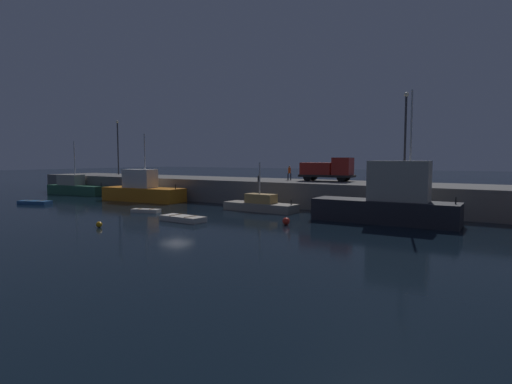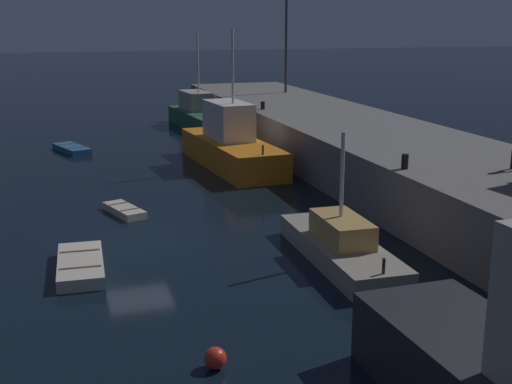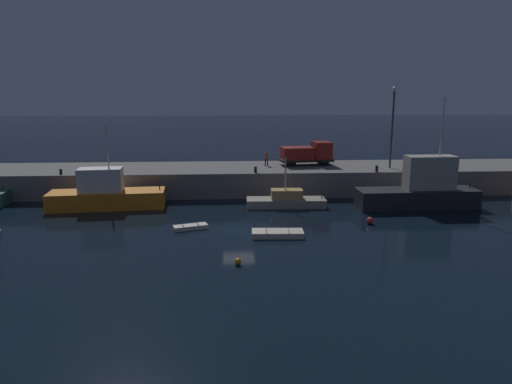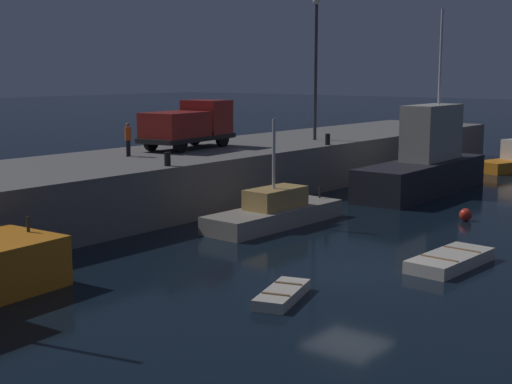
{
  "view_description": "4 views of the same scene",
  "coord_description": "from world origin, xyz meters",
  "px_view_note": "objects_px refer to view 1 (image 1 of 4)",
  "views": [
    {
      "loc": [
        25.57,
        -27.0,
        4.96
      ],
      "look_at": [
        4.71,
        5.54,
        1.88
      ],
      "focal_mm": 29.56,
      "sensor_mm": 36.0,
      "label": 1
    },
    {
      "loc": [
        25.2,
        -3.01,
        8.33
      ],
      "look_at": [
        0.85,
        4.58,
        1.77
      ],
      "focal_mm": 47.33,
      "sensor_mm": 36.0,
      "label": 2
    },
    {
      "loc": [
        -0.62,
        -34.97,
        10.67
      ],
      "look_at": [
        1.63,
        4.42,
        1.9
      ],
      "focal_mm": 32.56,
      "sensor_mm": 36.0,
      "label": 3
    },
    {
      "loc": [
        -20.26,
        -12.38,
        6.56
      ],
      "look_at": [
        0.23,
        4.14,
        2.25
      ],
      "focal_mm": 51.45,
      "sensor_mm": 36.0,
      "label": 4
    }
  ],
  "objects_px": {
    "fishing_trawler_green": "(260,205)",
    "rowboat_white_mid": "(183,219)",
    "lamp_post_west": "(118,143)",
    "fishing_boat_white": "(77,188)",
    "fishing_boat_orange": "(388,202)",
    "dinghy_red_small": "(146,211)",
    "mooring_buoy_near": "(99,224)",
    "lamp_post_east": "(405,131)",
    "fishing_trawler_red": "(143,190)",
    "dockworker": "(289,172)",
    "mooring_buoy_mid": "(286,221)",
    "dinghy_orange_near": "(35,202)",
    "bollard_west": "(136,175)",
    "bollard_central": "(259,179)",
    "bollard_east": "(373,182)",
    "utility_truck": "(328,169)"
  },
  "relations": [
    {
      "from": "fishing_trawler_green",
      "to": "rowboat_white_mid",
      "type": "xyz_separation_m",
      "value": [
        -1.7,
        -8.86,
        -0.36
      ]
    },
    {
      "from": "rowboat_white_mid",
      "to": "lamp_post_west",
      "type": "bearing_deg",
      "value": 148.67
    },
    {
      "from": "fishing_boat_white",
      "to": "fishing_boat_orange",
      "type": "xyz_separation_m",
      "value": [
        43.49,
        -3.04,
        0.66
      ]
    },
    {
      "from": "dinghy_red_small",
      "to": "lamp_post_west",
      "type": "relative_size",
      "value": 0.34
    },
    {
      "from": "dinghy_red_small",
      "to": "mooring_buoy_near",
      "type": "xyz_separation_m",
      "value": [
        3.57,
        -7.74,
        0.05
      ]
    },
    {
      "from": "rowboat_white_mid",
      "to": "lamp_post_east",
      "type": "bearing_deg",
      "value": 47.83
    },
    {
      "from": "lamp_post_west",
      "to": "fishing_trawler_red",
      "type": "bearing_deg",
      "value": -30.43
    },
    {
      "from": "fishing_trawler_green",
      "to": "dockworker",
      "type": "relative_size",
      "value": 4.51
    },
    {
      "from": "mooring_buoy_mid",
      "to": "mooring_buoy_near",
      "type": "bearing_deg",
      "value": -142.55
    },
    {
      "from": "dinghy_orange_near",
      "to": "bollard_west",
      "type": "relative_size",
      "value": 7.27
    },
    {
      "from": "fishing_trawler_red",
      "to": "bollard_central",
      "type": "xyz_separation_m",
      "value": [
        13.91,
        3.39,
        1.6
      ]
    },
    {
      "from": "mooring_buoy_mid",
      "to": "dinghy_red_small",
      "type": "bearing_deg",
      "value": -177.84
    },
    {
      "from": "lamp_post_east",
      "to": "bollard_east",
      "type": "distance_m",
      "value": 5.55
    },
    {
      "from": "fishing_trawler_green",
      "to": "dockworker",
      "type": "height_order",
      "value": "fishing_trawler_green"
    },
    {
      "from": "fishing_boat_white",
      "to": "dinghy_orange_near",
      "type": "height_order",
      "value": "fishing_boat_white"
    },
    {
      "from": "fishing_boat_orange",
      "to": "rowboat_white_mid",
      "type": "relative_size",
      "value": 2.84
    },
    {
      "from": "dinghy_orange_near",
      "to": "mooring_buoy_mid",
      "type": "distance_m",
      "value": 30.05
    },
    {
      "from": "dinghy_red_small",
      "to": "dockworker",
      "type": "distance_m",
      "value": 16.61
    },
    {
      "from": "rowboat_white_mid",
      "to": "lamp_post_east",
      "type": "height_order",
      "value": "lamp_post_east"
    },
    {
      "from": "mooring_buoy_mid",
      "to": "utility_truck",
      "type": "bearing_deg",
      "value": 100.9
    },
    {
      "from": "bollard_central",
      "to": "rowboat_white_mid",
      "type": "bearing_deg",
      "value": -85.87
    },
    {
      "from": "dinghy_orange_near",
      "to": "mooring_buoy_mid",
      "type": "bearing_deg",
      "value": 4.03
    },
    {
      "from": "dinghy_orange_near",
      "to": "dockworker",
      "type": "xyz_separation_m",
      "value": [
        22.69,
        16.21,
        3.28
      ]
    },
    {
      "from": "mooring_buoy_mid",
      "to": "bollard_east",
      "type": "relative_size",
      "value": 0.89
    },
    {
      "from": "lamp_post_west",
      "to": "dockworker",
      "type": "height_order",
      "value": "lamp_post_west"
    },
    {
      "from": "mooring_buoy_mid",
      "to": "lamp_post_east",
      "type": "xyz_separation_m",
      "value": [
        5.64,
        12.03,
        7.12
      ]
    },
    {
      "from": "rowboat_white_mid",
      "to": "lamp_post_west",
      "type": "xyz_separation_m",
      "value": [
        -29.52,
        17.97,
        7.08
      ]
    },
    {
      "from": "dinghy_orange_near",
      "to": "bollard_central",
      "type": "distance_m",
      "value": 24.6
    },
    {
      "from": "dinghy_orange_near",
      "to": "bollard_east",
      "type": "distance_m",
      "value": 35.58
    },
    {
      "from": "rowboat_white_mid",
      "to": "lamp_post_east",
      "type": "relative_size",
      "value": 0.46
    },
    {
      "from": "lamp_post_east",
      "to": "fishing_trawler_green",
      "type": "bearing_deg",
      "value": -153.08
    },
    {
      "from": "utility_truck",
      "to": "bollard_central",
      "type": "distance_m",
      "value": 7.46
    },
    {
      "from": "dinghy_orange_near",
      "to": "dockworker",
      "type": "bearing_deg",
      "value": 35.54
    },
    {
      "from": "dinghy_red_small",
      "to": "rowboat_white_mid",
      "type": "bearing_deg",
      "value": -18.69
    },
    {
      "from": "lamp_post_west",
      "to": "fishing_boat_white",
      "type": "bearing_deg",
      "value": -90.28
    },
    {
      "from": "mooring_buoy_mid",
      "to": "bollard_east",
      "type": "xyz_separation_m",
      "value": [
        3.49,
        9.69,
        2.57
      ]
    },
    {
      "from": "bollard_east",
      "to": "dockworker",
      "type": "bearing_deg",
      "value": 157.74
    },
    {
      "from": "dinghy_red_small",
      "to": "bollard_west",
      "type": "height_order",
      "value": "bollard_west"
    },
    {
      "from": "fishing_boat_white",
      "to": "dinghy_red_small",
      "type": "distance_m",
      "value": 24.53
    },
    {
      "from": "bollard_central",
      "to": "dinghy_red_small",
      "type": "bearing_deg",
      "value": -118.43
    },
    {
      "from": "lamp_post_west",
      "to": "dockworker",
      "type": "xyz_separation_m",
      "value": [
        30.02,
        -1.1,
        -3.84
      ]
    },
    {
      "from": "fishing_trawler_green",
      "to": "lamp_post_west",
      "type": "height_order",
      "value": "lamp_post_west"
    },
    {
      "from": "lamp_post_east",
      "to": "bollard_west",
      "type": "bearing_deg",
      "value": -176.81
    },
    {
      "from": "fishing_trawler_red",
      "to": "lamp_post_west",
      "type": "height_order",
      "value": "lamp_post_west"
    },
    {
      "from": "mooring_buoy_mid",
      "to": "bollard_west",
      "type": "bearing_deg",
      "value": 159.87
    },
    {
      "from": "dinghy_orange_near",
      "to": "utility_truck",
      "type": "distance_m",
      "value": 32.02
    },
    {
      "from": "fishing_boat_white",
      "to": "bollard_west",
      "type": "xyz_separation_m",
      "value": [
        9.59,
        2.09,
        1.85
      ]
    },
    {
      "from": "fishing_boat_white",
      "to": "mooring_buoy_near",
      "type": "height_order",
      "value": "fishing_boat_white"
    },
    {
      "from": "fishing_trawler_green",
      "to": "dinghy_red_small",
      "type": "bearing_deg",
      "value": -141.43
    },
    {
      "from": "fishing_boat_orange",
      "to": "dinghy_red_small",
      "type": "height_order",
      "value": "fishing_boat_orange"
    }
  ]
}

